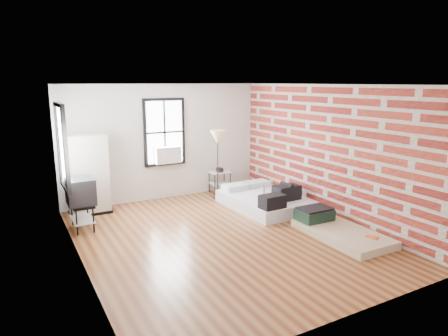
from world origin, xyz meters
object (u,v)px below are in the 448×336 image
mattress_main (266,200)px  mattress_bare (335,229)px  tv_stand (81,193)px  floor_lamp (217,140)px  side_table (220,176)px  wardrobe (88,175)px

mattress_main → mattress_bare: (0.18, -2.04, -0.06)m
mattress_main → tv_stand: 4.04m
mattress_main → tv_stand: size_ratio=2.05×
floor_lamp → tv_stand: 3.46m
mattress_main → side_table: (-0.36, 1.59, 0.27)m
side_table → floor_lamp: (-0.27, -0.41, 1.01)m
side_table → tv_stand: (-3.60, -1.01, 0.29)m
mattress_bare → floor_lamp: 3.59m
floor_lamp → tv_stand: floor_lamp is taller
mattress_bare → tv_stand: (-4.14, 2.62, 0.62)m
mattress_bare → floor_lamp: size_ratio=1.09×
floor_lamp → tv_stand: size_ratio=1.66×
wardrobe → floor_lamp: bearing=-6.5°
tv_stand → side_table: bearing=15.8°
side_table → floor_lamp: size_ratio=0.39×
side_table → tv_stand: 3.75m
wardrobe → tv_stand: (-0.31, -0.94, -0.13)m
mattress_main → side_table: size_ratio=3.17×
mattress_main → wardrobe: (-3.65, 1.52, 0.69)m
mattress_bare → wardrobe: (-3.83, 3.56, 0.75)m
mattress_main → tv_stand: bearing=169.6°
wardrobe → tv_stand: wardrobe is taller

